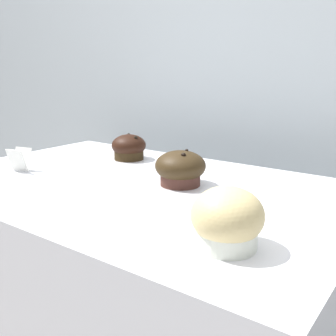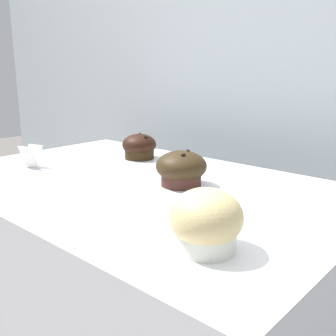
{
  "view_description": "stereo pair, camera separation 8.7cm",
  "coord_description": "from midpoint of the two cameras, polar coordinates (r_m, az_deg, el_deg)",
  "views": [
    {
      "loc": [
        0.59,
        -0.67,
        1.16
      ],
      "look_at": [
        0.09,
        0.02,
        0.95
      ],
      "focal_mm": 42.0,
      "sensor_mm": 36.0,
      "label": 1
    },
    {
      "loc": [
        0.66,
        -0.61,
        1.16
      ],
      "look_at": [
        0.09,
        0.02,
        0.95
      ],
      "focal_mm": 42.0,
      "sensor_mm": 36.0,
      "label": 2
    }
  ],
  "objects": [
    {
      "name": "muffin_back_right",
      "position": [
        1.16,
        -7.85,
        2.94
      ],
      "size": [
        0.1,
        0.1,
        0.07
      ],
      "color": "#2F2211",
      "rests_on": "display_counter"
    },
    {
      "name": "muffin_back_left",
      "position": [
        0.58,
        4.33,
        -7.62
      ],
      "size": [
        0.11,
        0.11,
        0.09
      ],
      "color": "white",
      "rests_on": "display_counter"
    },
    {
      "name": "muffin_front_center",
      "position": [
        0.89,
        -0.99,
        -0.11
      ],
      "size": [
        0.12,
        0.12,
        0.08
      ],
      "color": "#492921",
      "rests_on": "display_counter"
    },
    {
      "name": "wall_back",
      "position": [
        1.41,
        9.35,
        3.19
      ],
      "size": [
        3.2,
        0.1,
        1.8
      ],
      "primitive_type": "cube",
      "color": "#A8B2B7",
      "rests_on": "ground"
    },
    {
      "name": "price_card",
      "position": [
        1.1,
        -22.9,
        1.13
      ],
      "size": [
        0.06,
        0.05,
        0.06
      ],
      "color": "white",
      "rests_on": "display_counter"
    }
  ]
}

